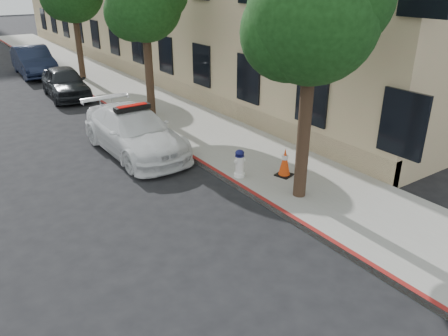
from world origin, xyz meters
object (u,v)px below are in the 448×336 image
at_px(police_car, 134,131).
at_px(traffic_cone, 285,162).
at_px(parked_car_far, 33,61).
at_px(fire_hydrant, 240,164).
at_px(parked_car_mid, 65,82).

xyz_separation_m(police_car, traffic_cone, (2.39, -4.17, -0.15)).
bearing_deg(police_car, parked_car_far, 88.14).
bearing_deg(fire_hydrant, parked_car_mid, 100.77).
relative_size(police_car, parked_car_far, 1.01).
distance_m(police_car, parked_car_mid, 7.91).
height_order(police_car, fire_hydrant, police_car).
distance_m(parked_car_far, traffic_cone, 17.94).
bearing_deg(fire_hydrant, police_car, 116.37).
bearing_deg(police_car, traffic_cone, -61.04).
xyz_separation_m(police_car, fire_hydrant, (1.38, -3.54, -0.16)).
xyz_separation_m(fire_hydrant, traffic_cone, (1.01, -0.63, 0.01)).
bearing_deg(fire_hydrant, parked_car_far, 98.86).
relative_size(fire_hydrant, traffic_cone, 0.98).
bearing_deg(parked_car_mid, parked_car_far, 94.41).
xyz_separation_m(parked_car_mid, traffic_cone, (2.16, -12.08, -0.15)).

